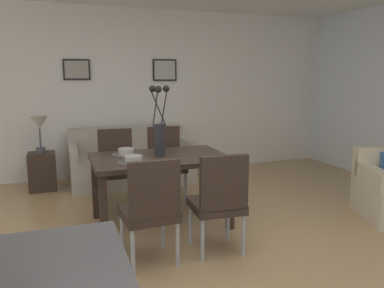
# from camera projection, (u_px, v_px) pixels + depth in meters

# --- Properties ---
(ground_plane) EXTENTS (9.00, 9.00, 0.00)m
(ground_plane) POSITION_uv_depth(u_px,v_px,m) (188.00, 265.00, 3.20)
(ground_plane) COLOR tan
(back_wall_panel) EXTENTS (9.00, 0.10, 2.60)m
(back_wall_panel) POSITION_uv_depth(u_px,v_px,m) (121.00, 93.00, 5.98)
(back_wall_panel) COLOR white
(back_wall_panel) RESTS_ON ground
(dining_table) EXTENTS (1.40, 0.90, 0.74)m
(dining_table) POSITION_uv_depth(u_px,v_px,m) (160.00, 165.00, 4.00)
(dining_table) COLOR #33261E
(dining_table) RESTS_ON ground
(dining_chair_near_left) EXTENTS (0.46, 0.46, 0.92)m
(dining_chair_near_left) POSITION_uv_depth(u_px,v_px,m) (151.00, 206.00, 3.14)
(dining_chair_near_left) COLOR #33261E
(dining_chair_near_left) RESTS_ON ground
(dining_chair_near_right) EXTENTS (0.47, 0.47, 0.92)m
(dining_chair_near_right) POSITION_uv_depth(u_px,v_px,m) (116.00, 163.00, 4.69)
(dining_chair_near_right) COLOR #33261E
(dining_chair_near_right) RESTS_ON ground
(dining_chair_far_left) EXTENTS (0.47, 0.47, 0.92)m
(dining_chair_far_left) POSITION_uv_depth(u_px,v_px,m) (219.00, 198.00, 3.33)
(dining_chair_far_left) COLOR #33261E
(dining_chair_far_left) RESTS_ON ground
(dining_chair_far_right) EXTENTS (0.46, 0.46, 0.92)m
(dining_chair_far_right) POSITION_uv_depth(u_px,v_px,m) (166.00, 159.00, 4.90)
(dining_chair_far_right) COLOR #33261E
(dining_chair_far_right) RESTS_ON ground
(centerpiece_vase) EXTENTS (0.21, 0.23, 0.73)m
(centerpiece_vase) POSITION_uv_depth(u_px,v_px,m) (159.00, 129.00, 3.93)
(centerpiece_vase) COLOR #232326
(centerpiece_vase) RESTS_ON dining_table
(placemat_near_left) EXTENTS (0.32, 0.32, 0.01)m
(placemat_near_left) POSITION_uv_depth(u_px,v_px,m) (134.00, 162.00, 3.69)
(placemat_near_left) COLOR #4C4742
(placemat_near_left) RESTS_ON dining_table
(bowl_near_left) EXTENTS (0.17, 0.17, 0.07)m
(bowl_near_left) POSITION_uv_depth(u_px,v_px,m) (134.00, 159.00, 3.68)
(bowl_near_left) COLOR #B2ADA3
(bowl_near_left) RESTS_ON dining_table
(placemat_near_right) EXTENTS (0.32, 0.32, 0.01)m
(placemat_near_right) POSITION_uv_depth(u_px,v_px,m) (126.00, 154.00, 4.07)
(placemat_near_right) COLOR #4C4742
(placemat_near_right) RESTS_ON dining_table
(bowl_near_right) EXTENTS (0.17, 0.17, 0.07)m
(bowl_near_right) POSITION_uv_depth(u_px,v_px,m) (126.00, 151.00, 4.06)
(bowl_near_right) COLOR #B2ADA3
(bowl_near_right) RESTS_ON dining_table
(sofa) EXTENTS (1.75, 0.84, 0.80)m
(sofa) POSITION_uv_depth(u_px,v_px,m) (131.00, 164.00, 5.66)
(sofa) COLOR #B2A899
(sofa) RESTS_ON ground
(side_table) EXTENTS (0.36, 0.36, 0.52)m
(side_table) POSITION_uv_depth(u_px,v_px,m) (43.00, 171.00, 5.29)
(side_table) COLOR #33261E
(side_table) RESTS_ON ground
(table_lamp) EXTENTS (0.22, 0.22, 0.51)m
(table_lamp) POSITION_uv_depth(u_px,v_px,m) (39.00, 126.00, 5.18)
(table_lamp) COLOR #4C4C51
(table_lamp) RESTS_ON side_table
(framed_picture_left) EXTENTS (0.39, 0.03, 0.31)m
(framed_picture_left) POSITION_uv_depth(u_px,v_px,m) (77.00, 70.00, 5.63)
(framed_picture_left) COLOR black
(framed_picture_center) EXTENTS (0.39, 0.03, 0.34)m
(framed_picture_center) POSITION_uv_depth(u_px,v_px,m) (165.00, 70.00, 6.08)
(framed_picture_center) COLOR black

